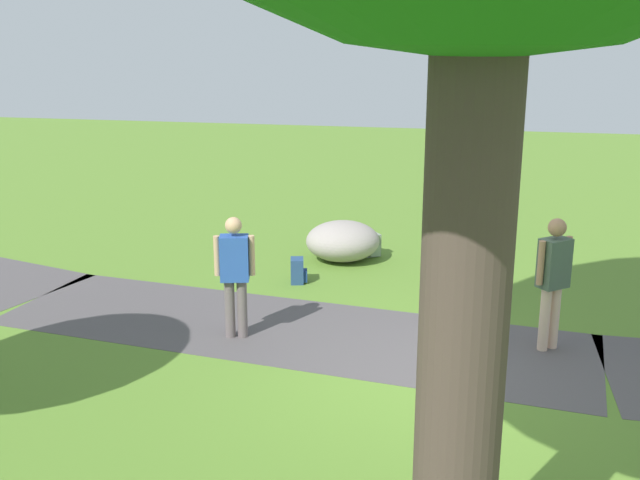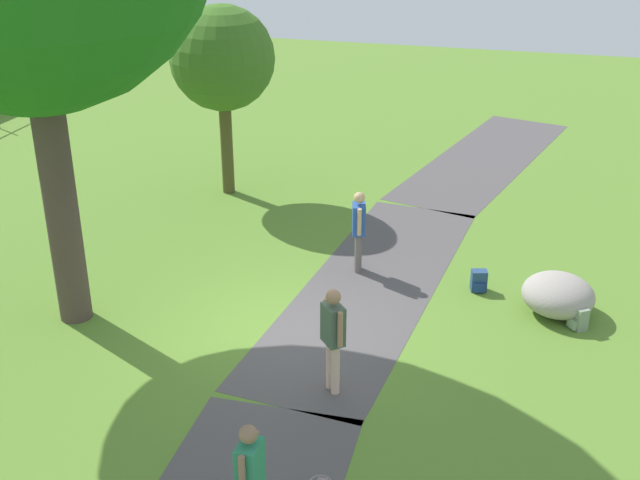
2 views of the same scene
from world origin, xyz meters
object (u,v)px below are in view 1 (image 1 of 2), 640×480
(man_near_boulder, at_px, (553,275))
(backpack_by_boulder, at_px, (372,246))
(lawn_boulder, at_px, (343,241))
(spare_backpack_on_lawn, at_px, (298,271))
(passerby_on_path, at_px, (235,269))

(man_near_boulder, xyz_separation_m, backpack_by_boulder, (2.80, -3.54, -0.78))
(lawn_boulder, xyz_separation_m, spare_backpack_on_lawn, (0.45, 1.38, -0.15))
(man_near_boulder, relative_size, passerby_on_path, 1.05)
(passerby_on_path, bearing_deg, backpack_by_boulder, -105.67)
(lawn_boulder, height_order, man_near_boulder, man_near_boulder)
(man_near_boulder, xyz_separation_m, spare_backpack_on_lawn, (3.71, -1.81, -0.78))
(passerby_on_path, xyz_separation_m, spare_backpack_on_lawn, (-0.22, -2.31, -0.73))
(passerby_on_path, relative_size, backpack_by_boulder, 4.02)
(backpack_by_boulder, height_order, spare_backpack_on_lawn, same)
(lawn_boulder, bearing_deg, man_near_boulder, 135.62)
(backpack_by_boulder, distance_m, spare_backpack_on_lawn, 1.96)
(backpack_by_boulder, bearing_deg, lawn_boulder, 37.26)
(lawn_boulder, bearing_deg, spare_backpack_on_lawn, 71.91)
(backpack_by_boulder, relative_size, spare_backpack_on_lawn, 1.00)
(lawn_boulder, xyz_separation_m, man_near_boulder, (-3.26, 3.19, 0.63))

